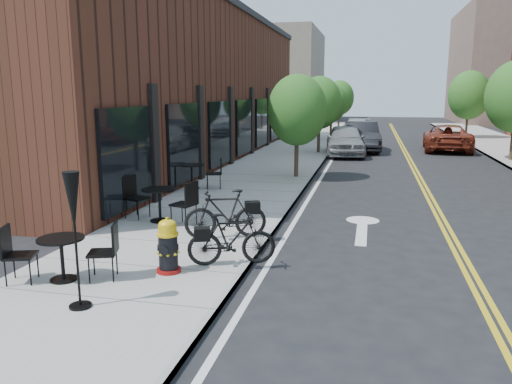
% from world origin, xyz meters
% --- Properties ---
extents(ground, '(120.00, 120.00, 0.00)m').
position_xyz_m(ground, '(0.00, 0.00, 0.00)').
color(ground, black).
rests_on(ground, ground).
extents(sidewalk_near, '(4.00, 70.00, 0.12)m').
position_xyz_m(sidewalk_near, '(-2.00, 10.00, 0.06)').
color(sidewalk_near, '#9E9B93').
rests_on(sidewalk_near, ground).
extents(building_near, '(5.00, 28.00, 7.00)m').
position_xyz_m(building_near, '(-6.50, 14.00, 3.50)').
color(building_near, '#442215').
rests_on(building_near, ground).
extents(bg_building_left, '(8.00, 14.00, 10.00)m').
position_xyz_m(bg_building_left, '(-8.00, 48.00, 5.00)').
color(bg_building_left, '#726656').
rests_on(bg_building_left, ground).
extents(bg_building_right, '(10.00, 16.00, 12.00)m').
position_xyz_m(bg_building_right, '(16.00, 50.00, 6.00)').
color(bg_building_right, brown).
rests_on(bg_building_right, ground).
extents(tree_near_a, '(2.20, 2.20, 3.81)m').
position_xyz_m(tree_near_a, '(-0.60, 9.00, 2.60)').
color(tree_near_a, '#382B1E').
rests_on(tree_near_a, sidewalk_near).
extents(tree_near_b, '(2.30, 2.30, 3.98)m').
position_xyz_m(tree_near_b, '(-0.60, 17.00, 2.71)').
color(tree_near_b, '#382B1E').
rests_on(tree_near_b, sidewalk_near).
extents(tree_near_c, '(2.10, 2.10, 3.67)m').
position_xyz_m(tree_near_c, '(-0.60, 25.00, 2.53)').
color(tree_near_c, '#382B1E').
rests_on(tree_near_c, sidewalk_near).
extents(tree_near_d, '(2.40, 2.40, 4.11)m').
position_xyz_m(tree_near_d, '(-0.60, 33.00, 2.79)').
color(tree_near_d, '#382B1E').
rests_on(tree_near_d, sidewalk_near).
extents(tree_far_c, '(2.80, 2.80, 4.62)m').
position_xyz_m(tree_far_c, '(8.60, 28.00, 3.06)').
color(tree_far_c, '#382B1E').
rests_on(tree_far_c, sidewalk_far).
extents(fire_hydrant, '(0.56, 0.56, 1.00)m').
position_xyz_m(fire_hydrant, '(-1.29, -1.69, 0.59)').
color(fire_hydrant, maroon).
rests_on(fire_hydrant, sidewalk_near).
extents(bicycle_left, '(1.86, 1.12, 1.08)m').
position_xyz_m(bicycle_left, '(-0.90, 0.56, 0.66)').
color(bicycle_left, black).
rests_on(bicycle_left, sidewalk_near).
extents(bicycle_right, '(1.69, 1.01, 0.98)m').
position_xyz_m(bicycle_right, '(-0.30, -1.07, 0.61)').
color(bicycle_right, black).
rests_on(bicycle_right, sidewalk_near).
extents(bistro_set_a, '(1.85, 1.02, 0.97)m').
position_xyz_m(bistro_set_a, '(-2.88, -2.47, 0.61)').
color(bistro_set_a, black).
rests_on(bistro_set_a, sidewalk_near).
extents(bistro_set_b, '(2.03, 1.06, 1.07)m').
position_xyz_m(bistro_set_b, '(-2.89, 1.58, 0.66)').
color(bistro_set_b, black).
rests_on(bistro_set_b, sidewalk_near).
extents(bistro_set_c, '(2.01, 1.06, 1.06)m').
position_xyz_m(bistro_set_c, '(-3.60, 5.77, 0.65)').
color(bistro_set_c, black).
rests_on(bistro_set_c, sidewalk_near).
extents(patio_umbrella, '(0.33, 0.33, 2.05)m').
position_xyz_m(patio_umbrella, '(-2.00, -3.37, 1.59)').
color(patio_umbrella, black).
rests_on(patio_umbrella, sidewalk_near).
extents(parked_car_a, '(2.36, 4.88, 1.60)m').
position_xyz_m(parked_car_a, '(0.80, 16.86, 0.80)').
color(parked_car_a, gray).
rests_on(parked_car_a, ground).
extents(parked_car_b, '(2.28, 5.11, 1.63)m').
position_xyz_m(parked_car_b, '(1.57, 19.15, 0.81)').
color(parked_car_b, black).
rests_on(parked_car_b, ground).
extents(parked_car_c, '(2.18, 4.77, 1.35)m').
position_xyz_m(parked_car_c, '(1.06, 27.32, 0.68)').
color(parked_car_c, '#BABABF').
rests_on(parked_car_c, ground).
extents(parked_car_far, '(2.81, 5.49, 1.48)m').
position_xyz_m(parked_car_far, '(6.30, 20.33, 0.74)').
color(parked_car_far, maroon).
rests_on(parked_car_far, ground).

